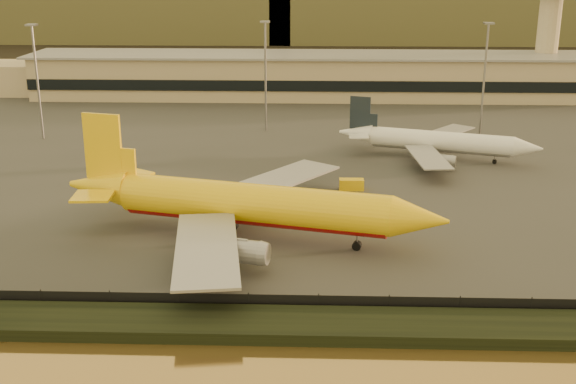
# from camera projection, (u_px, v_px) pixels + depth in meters

# --- Properties ---
(ground) EXTENTS (900.00, 900.00, 0.00)m
(ground) POSITION_uv_depth(u_px,v_px,m) (303.00, 268.00, 95.04)
(ground) COLOR black
(ground) RESTS_ON ground
(embankment) EXTENTS (320.00, 7.00, 1.40)m
(embankment) POSITION_uv_depth(u_px,v_px,m) (300.00, 325.00, 78.65)
(embankment) COLOR black
(embankment) RESTS_ON ground
(tarmac) EXTENTS (320.00, 220.00, 0.20)m
(tarmac) POSITION_uv_depth(u_px,v_px,m) (309.00, 118.00, 185.41)
(tarmac) COLOR #2D2D2D
(tarmac) RESTS_ON ground
(perimeter_fence) EXTENTS (300.00, 0.05, 2.20)m
(perimeter_fence) POSITION_uv_depth(u_px,v_px,m) (301.00, 304.00, 82.27)
(perimeter_fence) COLOR black
(perimeter_fence) RESTS_ON tarmac
(terminal_building) EXTENTS (202.00, 25.00, 12.60)m
(terminal_building) POSITION_uv_depth(u_px,v_px,m) (260.00, 76.00, 213.08)
(terminal_building) COLOR tan
(terminal_building) RESTS_ON tarmac
(control_tower) EXTENTS (11.20, 11.20, 35.50)m
(control_tower) POSITION_uv_depth(u_px,v_px,m) (549.00, 22.00, 210.73)
(control_tower) COLOR tan
(control_tower) RESTS_ON tarmac
(apron_light_masts) EXTENTS (152.20, 12.20, 25.40)m
(apron_light_masts) POSITION_uv_depth(u_px,v_px,m) (375.00, 68.00, 161.10)
(apron_light_masts) COLOR slate
(apron_light_masts) RESTS_ON tarmac
(dhl_cargo_jet) EXTENTS (56.67, 54.42, 17.10)m
(dhl_cargo_jet) POSITION_uv_depth(u_px,v_px,m) (247.00, 205.00, 103.24)
(dhl_cargo_jet) COLOR yellow
(dhl_cargo_jet) RESTS_ON tarmac
(white_narrowbody_jet) EXTENTS (40.11, 38.17, 11.77)m
(white_narrowbody_jet) POSITION_uv_depth(u_px,v_px,m) (437.00, 142.00, 145.87)
(white_narrowbody_jet) COLOR white
(white_narrowbody_jet) RESTS_ON tarmac
(gse_vehicle_yellow) EXTENTS (4.29, 1.94, 1.93)m
(gse_vehicle_yellow) POSITION_uv_depth(u_px,v_px,m) (351.00, 184.00, 126.63)
(gse_vehicle_yellow) COLOR yellow
(gse_vehicle_yellow) RESTS_ON tarmac
(gse_vehicle_white) EXTENTS (3.71, 2.23, 1.56)m
(gse_vehicle_white) POSITION_uv_depth(u_px,v_px,m) (187.00, 193.00, 122.47)
(gse_vehicle_white) COLOR white
(gse_vehicle_white) RESTS_ON tarmac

